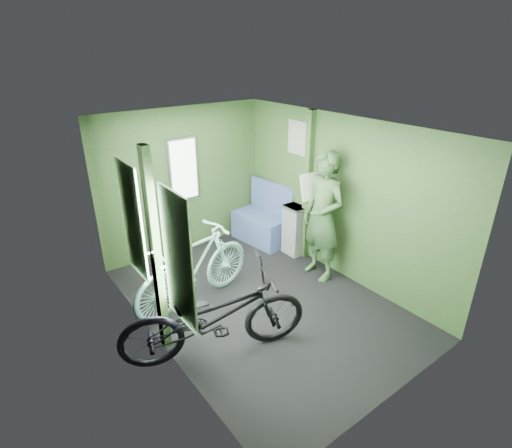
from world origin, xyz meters
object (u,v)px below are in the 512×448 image
(bicycle_black, at_px, (217,355))
(passenger, at_px, (323,217))
(bench_seat, at_px, (262,224))
(waste_box, at_px, (294,230))
(bicycle_mint, at_px, (197,302))

(bicycle_black, height_order, passenger, passenger)
(passenger, relative_size, bench_seat, 1.82)
(bicycle_black, bearing_deg, waste_box, -41.36)
(passenger, xyz_separation_m, waste_box, (0.15, 0.74, -0.52))
(bicycle_black, distance_m, bicycle_mint, 1.04)
(bicycle_black, xyz_separation_m, bicycle_mint, (0.30, 0.99, 0.00))
(bicycle_black, distance_m, waste_box, 2.61)
(waste_box, bearing_deg, bicycle_mint, -172.18)
(bicycle_mint, height_order, passenger, passenger)
(waste_box, bearing_deg, bench_seat, 99.32)
(passenger, distance_m, bench_seat, 1.56)
(passenger, bearing_deg, bicycle_black, -73.10)
(bicycle_mint, bearing_deg, passenger, -113.49)
(bicycle_mint, height_order, waste_box, waste_box)
(passenger, bearing_deg, bicycle_mint, -101.71)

